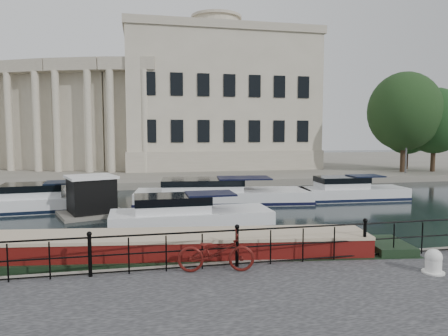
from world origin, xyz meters
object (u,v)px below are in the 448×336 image
at_px(mooring_bollard, 434,262).
at_px(harbour_hut, 91,197).
at_px(narrowboat, 176,259).
at_px(bicycle, 216,252).

height_order(mooring_bollard, harbour_hut, harbour_hut).
xyz_separation_m(narrowboat, harbour_hut, (-3.65, 9.50, 0.59)).
xyz_separation_m(bicycle, mooring_bollard, (5.77, -1.30, -0.24)).
relative_size(mooring_bollard, harbour_hut, 0.17).
xyz_separation_m(bicycle, narrowboat, (-0.95, 1.86, -0.74)).
height_order(mooring_bollard, narrowboat, mooring_bollard).
bearing_deg(bicycle, narrowboat, 35.46).
height_order(narrowboat, harbour_hut, harbour_hut).
distance_m(mooring_bollard, narrowboat, 7.44).
xyz_separation_m(mooring_bollard, harbour_hut, (-10.37, 12.66, 0.09)).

